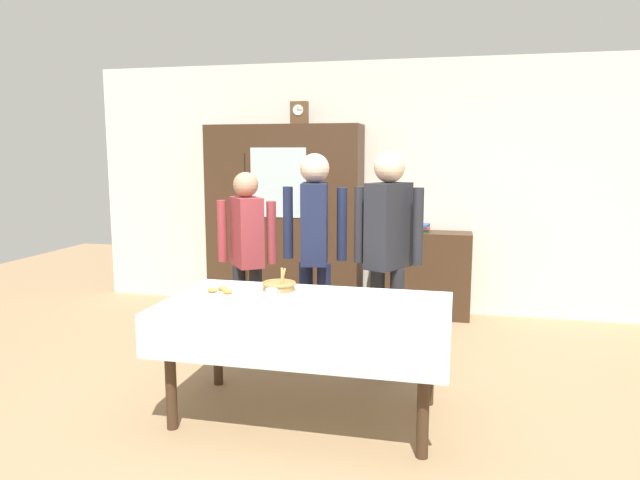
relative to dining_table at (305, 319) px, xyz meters
The scene contains 20 objects.
ground_plane 0.71m from the dining_table, 90.00° to the left, with size 12.00×12.00×0.00m, color #997A56.
back_wall 2.96m from the dining_table, 90.00° to the left, with size 6.40×0.10×2.70m, color silver.
dining_table is the anchor object (origin of this frame).
wall_cabinet 2.76m from the dining_table, 109.16° to the left, with size 1.68×0.46×2.02m.
mantel_clock 3.07m from the dining_table, 105.72° to the left, with size 0.18×0.11×0.24m.
bookshelf_low 2.72m from the dining_table, 77.33° to the left, with size 1.01×0.35×0.91m.
book_stack 2.72m from the dining_table, 77.33° to the left, with size 0.14×0.23×0.08m.
tea_cup_front_edge 0.36m from the dining_table, 28.29° to the left, with size 0.13×0.13×0.06m.
tea_cup_mid_left 0.29m from the dining_table, 17.45° to the right, with size 0.13×0.13×0.06m.
tea_cup_near_right 0.40m from the dining_table, 156.20° to the right, with size 0.13×0.13×0.06m.
tea_cup_near_left 0.37m from the dining_table, 124.06° to the right, with size 0.13×0.13×0.06m.
tea_cup_far_right 0.30m from the dining_table, 158.16° to the left, with size 0.13×0.13×0.06m.
tea_cup_back_edge 0.64m from the dining_table, ahead, with size 0.13×0.13×0.06m.
bread_basket 0.44m from the dining_table, 129.98° to the left, with size 0.24×0.24×0.16m.
pastry_plate 0.64m from the dining_table, 169.83° to the left, with size 0.28×0.28×0.05m.
spoon_front_edge 0.72m from the dining_table, 32.76° to the left, with size 0.12×0.02×0.01m.
spoon_far_left 0.57m from the dining_table, 152.20° to the right, with size 0.12×0.02×0.01m.
person_by_cabinet 1.04m from the dining_table, 99.80° to the left, with size 0.52×0.39×1.72m.
person_near_right_end 1.38m from the dining_table, 125.82° to the left, with size 0.52×0.41×1.57m.
person_behind_table_left 1.04m from the dining_table, 63.32° to the left, with size 0.52×0.41×1.74m.
Camera 1 is at (0.92, -3.75, 1.73)m, focal length 32.82 mm.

